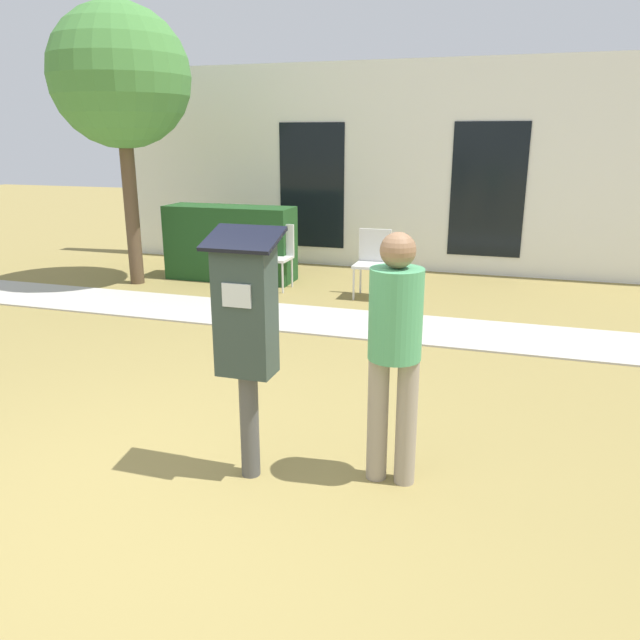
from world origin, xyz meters
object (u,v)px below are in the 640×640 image
(parking_meter, at_px, (246,324))
(outdoor_chair_left, at_px, (277,251))
(outdoor_chair_middle, at_px, (373,258))
(person_standing, at_px, (395,341))

(parking_meter, height_order, outdoor_chair_left, parking_meter)
(outdoor_chair_left, xyz_separation_m, outdoor_chair_middle, (1.41, -0.07, 0.00))
(person_standing, bearing_deg, parking_meter, 172.93)
(person_standing, bearing_deg, outdoor_chair_middle, 83.72)
(parking_meter, bearing_deg, outdoor_chair_left, 109.33)
(parking_meter, xyz_separation_m, outdoor_chair_left, (-1.70, 4.86, -0.49))
(parking_meter, height_order, outdoor_chair_middle, parking_meter)
(outdoor_chair_left, bearing_deg, parking_meter, -93.50)
(person_standing, height_order, outdoor_chair_middle, person_standing)
(outdoor_chair_left, bearing_deg, outdoor_chair_middle, -25.56)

